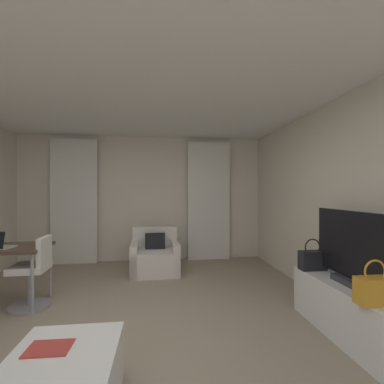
{
  "coord_description": "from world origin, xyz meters",
  "views": [
    {
      "loc": [
        0.32,
        -2.74,
        1.46
      ],
      "look_at": [
        0.81,
        1.23,
        1.44
      ],
      "focal_mm": 25.14,
      "sensor_mm": 36.0,
      "label": 1
    }
  ],
  "objects_px": {
    "armchair": "(155,257)",
    "tv_console": "(350,310)",
    "desk_chair": "(33,276)",
    "magazine_open": "(49,348)",
    "coffee_table": "(64,382)",
    "tv_flatscreen": "(351,249)",
    "handbag_primary": "(312,260)",
    "handbag_secondary": "(375,290)"
  },
  "relations": [
    {
      "from": "desk_chair",
      "to": "handbag_secondary",
      "type": "bearing_deg",
      "value": -25.15
    },
    {
      "from": "tv_flatscreen",
      "to": "tv_console",
      "type": "bearing_deg",
      "value": 90.0
    },
    {
      "from": "tv_flatscreen",
      "to": "handbag_primary",
      "type": "bearing_deg",
      "value": 101.82
    },
    {
      "from": "tv_flatscreen",
      "to": "handbag_secondary",
      "type": "xyz_separation_m",
      "value": [
        -0.14,
        -0.47,
        -0.23
      ]
    },
    {
      "from": "tv_console",
      "to": "handbag_secondary",
      "type": "relative_size",
      "value": 3.57
    },
    {
      "from": "desk_chair",
      "to": "magazine_open",
      "type": "bearing_deg",
      "value": -63.64
    },
    {
      "from": "coffee_table",
      "to": "handbag_secondary",
      "type": "xyz_separation_m",
      "value": [
        2.38,
        0.16,
        0.44
      ]
    },
    {
      "from": "tv_console",
      "to": "handbag_primary",
      "type": "distance_m",
      "value": 0.63
    },
    {
      "from": "tv_console",
      "to": "handbag_primary",
      "type": "bearing_deg",
      "value": 102.03
    },
    {
      "from": "coffee_table",
      "to": "handbag_primary",
      "type": "relative_size",
      "value": 1.96
    },
    {
      "from": "armchair",
      "to": "handbag_primary",
      "type": "relative_size",
      "value": 2.31
    },
    {
      "from": "armchair",
      "to": "coffee_table",
      "type": "bearing_deg",
      "value": -100.29
    },
    {
      "from": "magazine_open",
      "to": "handbag_primary",
      "type": "bearing_deg",
      "value": 23.32
    },
    {
      "from": "desk_chair",
      "to": "tv_console",
      "type": "relative_size",
      "value": 0.67
    },
    {
      "from": "desk_chair",
      "to": "coffee_table",
      "type": "xyz_separation_m",
      "value": [
        0.94,
        -1.72,
        -0.19
      ]
    },
    {
      "from": "magazine_open",
      "to": "coffee_table",
      "type": "bearing_deg",
      "value": -18.92
    },
    {
      "from": "coffee_table",
      "to": "tv_console",
      "type": "relative_size",
      "value": 0.55
    },
    {
      "from": "magazine_open",
      "to": "handbag_primary",
      "type": "relative_size",
      "value": 0.77
    },
    {
      "from": "coffee_table",
      "to": "handbag_secondary",
      "type": "distance_m",
      "value": 2.43
    },
    {
      "from": "desk_chair",
      "to": "handbag_primary",
      "type": "xyz_separation_m",
      "value": [
        3.37,
        -0.59,
        0.25
      ]
    },
    {
      "from": "armchair",
      "to": "handbag_secondary",
      "type": "height_order",
      "value": "handbag_secondary"
    },
    {
      "from": "armchair",
      "to": "tv_console",
      "type": "bearing_deg",
      "value": -50.47
    },
    {
      "from": "desk_chair",
      "to": "coffee_table",
      "type": "distance_m",
      "value": 1.97
    },
    {
      "from": "handbag_secondary",
      "to": "armchair",
      "type": "bearing_deg",
      "value": 122.53
    },
    {
      "from": "tv_flatscreen",
      "to": "armchair",
      "type": "bearing_deg",
      "value": 129.43
    },
    {
      "from": "armchair",
      "to": "tv_flatscreen",
      "type": "bearing_deg",
      "value": -50.57
    },
    {
      "from": "handbag_secondary",
      "to": "coffee_table",
      "type": "bearing_deg",
      "value": -176.21
    },
    {
      "from": "desk_chair",
      "to": "tv_flatscreen",
      "type": "bearing_deg",
      "value": -17.46
    },
    {
      "from": "coffee_table",
      "to": "magazine_open",
      "type": "distance_m",
      "value": 0.24
    },
    {
      "from": "armchair",
      "to": "tv_console",
      "type": "distance_m",
      "value": 3.11
    },
    {
      "from": "coffee_table",
      "to": "magazine_open",
      "type": "relative_size",
      "value": 2.53
    },
    {
      "from": "armchair",
      "to": "handbag_primary",
      "type": "distance_m",
      "value": 2.7
    },
    {
      "from": "tv_console",
      "to": "coffee_table",
      "type": "bearing_deg",
      "value": -165.87
    },
    {
      "from": "tv_console",
      "to": "handbag_primary",
      "type": "relative_size",
      "value": 3.57
    },
    {
      "from": "desk_chair",
      "to": "coffee_table",
      "type": "bearing_deg",
      "value": -61.32
    },
    {
      "from": "handbag_secondary",
      "to": "tv_flatscreen",
      "type": "bearing_deg",
      "value": 72.91
    },
    {
      "from": "armchair",
      "to": "tv_flatscreen",
      "type": "distance_m",
      "value": 3.17
    },
    {
      "from": "coffee_table",
      "to": "tv_console",
      "type": "height_order",
      "value": "tv_console"
    },
    {
      "from": "coffee_table",
      "to": "tv_flatscreen",
      "type": "distance_m",
      "value": 2.69
    },
    {
      "from": "handbag_secondary",
      "to": "magazine_open",
      "type": "bearing_deg",
      "value": -177.21
    },
    {
      "from": "tv_console",
      "to": "handbag_secondary",
      "type": "distance_m",
      "value": 0.63
    },
    {
      "from": "armchair",
      "to": "magazine_open",
      "type": "height_order",
      "value": "armchair"
    }
  ]
}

